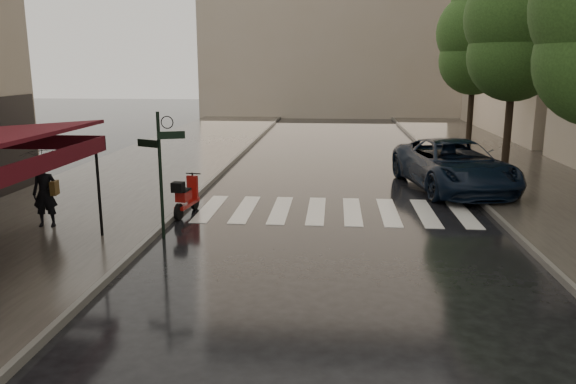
# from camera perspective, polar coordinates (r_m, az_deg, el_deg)

# --- Properties ---
(ground) EXTENTS (120.00, 120.00, 0.00)m
(ground) POSITION_cam_1_polar(r_m,az_deg,el_deg) (11.14, -11.08, -9.42)
(ground) COLOR black
(ground) RESTS_ON ground
(sidewalk_near) EXTENTS (6.00, 60.00, 0.12)m
(sidewalk_near) POSITION_cam_1_polar(r_m,az_deg,el_deg) (23.49, -13.80, 2.34)
(sidewalk_near) COLOR #38332D
(sidewalk_near) RESTS_ON ground
(sidewalk_far) EXTENTS (5.50, 60.00, 0.12)m
(sidewalk_far) POSITION_cam_1_polar(r_m,az_deg,el_deg) (23.45, 22.84, 1.69)
(sidewalk_far) COLOR #38332D
(sidewalk_far) RESTS_ON ground
(curb_near) EXTENTS (0.12, 60.00, 0.16)m
(curb_near) POSITION_cam_1_polar(r_m,az_deg,el_deg) (22.71, -6.48, 2.32)
(curb_near) COLOR #595651
(curb_near) RESTS_ON ground
(curb_far) EXTENTS (0.12, 60.00, 0.16)m
(curb_far) POSITION_cam_1_polar(r_m,az_deg,el_deg) (22.73, 16.12, 1.90)
(curb_far) COLOR #595651
(curb_far) RESTS_ON ground
(crosswalk) EXTENTS (7.85, 3.20, 0.01)m
(crosswalk) POSITION_cam_1_polar(r_m,az_deg,el_deg) (16.44, 4.72, -1.92)
(crosswalk) COLOR silver
(crosswalk) RESTS_ON ground
(signpost) EXTENTS (1.17, 0.29, 3.10)m
(signpost) POSITION_cam_1_polar(r_m,az_deg,el_deg) (13.75, -12.84, 2.69)
(signpost) COLOR black
(signpost) RESTS_ON ground
(tree_mid) EXTENTS (3.80, 3.80, 8.34)m
(tree_mid) POSITION_cam_1_polar(r_m,az_deg,el_deg) (22.91, 22.22, 15.44)
(tree_mid) COLOR black
(tree_mid) RESTS_ON sidewalk_far
(tree_far) EXTENTS (3.80, 3.80, 8.16)m
(tree_far) POSITION_cam_1_polar(r_m,az_deg,el_deg) (29.71, 18.52, 14.63)
(tree_far) COLOR black
(tree_far) RESTS_ON sidewalk_far
(pedestrian_with_umbrella) EXTENTS (1.12, 1.14, 2.47)m
(pedestrian_with_umbrella) POSITION_cam_1_polar(r_m,az_deg,el_deg) (15.39, -23.70, 2.72)
(pedestrian_with_umbrella) COLOR black
(pedestrian_with_umbrella) RESTS_ON sidewalk_near
(scooter) EXTENTS (0.54, 1.68, 1.10)m
(scooter) POSITION_cam_1_polar(r_m,az_deg,el_deg) (16.09, -10.33, -0.55)
(scooter) COLOR black
(scooter) RESTS_ON ground
(parked_car) EXTENTS (3.84, 6.47, 1.69)m
(parked_car) POSITION_cam_1_polar(r_m,az_deg,el_deg) (19.90, 16.47, 2.64)
(parked_car) COLOR black
(parked_car) RESTS_ON ground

